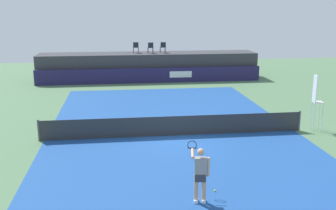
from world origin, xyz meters
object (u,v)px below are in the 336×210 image
net_post_far (299,121)px  net_post_near (39,130)px  tennis_ball (215,191)px  umpire_chair (316,99)px  spectator_chair_center (163,47)px  tennis_player (200,173)px  spectator_chair_left (150,47)px  spectator_chair_far_left (136,47)px

net_post_far → net_post_near: bearing=180.0°
tennis_ball → umpire_chair: bearing=42.8°
spectator_chair_center → tennis_player: bearing=-93.6°
spectator_chair_left → net_post_far: size_ratio=0.89×
spectator_chair_left → spectator_chair_center: same height
spectator_chair_center → tennis_player: (-1.39, -21.91, -1.73)m
spectator_chair_left → net_post_near: 16.58m
spectator_chair_far_left → net_post_near: 16.50m
spectator_chair_left → umpire_chair: size_ratio=0.32×
spectator_chair_center → umpire_chair: size_ratio=0.32×
net_post_near → net_post_far: size_ratio=1.00×
tennis_player → tennis_ball: bearing=43.4°
spectator_chair_far_left → net_post_near: (-5.18, -15.51, -2.19)m
spectator_chair_center → tennis_ball: 21.48m
spectator_chair_left → net_post_near: bearing=-112.8°
tennis_player → umpire_chair: bearing=42.9°
net_post_near → tennis_ball: size_ratio=14.71×
net_post_near → tennis_ball: bearing=-41.8°
tennis_player → net_post_near: bearing=132.5°
spectator_chair_far_left → net_post_near: size_ratio=0.89×
spectator_chair_center → tennis_ball: size_ratio=13.06×
net_post_near → tennis_ball: 8.99m
spectator_chair_far_left → spectator_chair_center: 2.26m
net_post_far → tennis_player: tennis_player is taller
spectator_chair_left → tennis_player: size_ratio=0.50×
spectator_chair_left → net_post_near: (-6.38, -15.15, -2.19)m
net_post_far → tennis_player: size_ratio=0.56×
tennis_ball → spectator_chair_center: bearing=88.0°
spectator_chair_center → net_post_far: bearing=-72.0°
net_post_near → tennis_ball: net_post_near is taller
umpire_chair → spectator_chair_left: bearing=114.1°
net_post_near → tennis_player: (6.05, -6.59, 0.46)m
umpire_chair → net_post_near: umpire_chair is taller
net_post_near → tennis_player: bearing=-47.5°
net_post_far → tennis_player: 9.17m
spectator_chair_left → net_post_far: spectator_chair_left is taller
spectator_chair_center → net_post_far: (4.97, -15.32, -2.19)m
spectator_chair_far_left → spectator_chair_left: same height
spectator_chair_center → umpire_chair: spectator_chair_center is taller
spectator_chair_left → tennis_player: bearing=-90.9°
spectator_chair_center → net_post_near: spectator_chair_center is taller
net_post_near → tennis_player: size_ratio=0.56×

